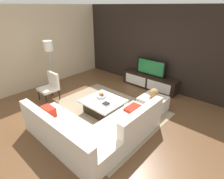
{
  "coord_description": "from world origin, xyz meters",
  "views": [
    {
      "loc": [
        2.94,
        -2.94,
        2.76
      ],
      "look_at": [
        -0.16,
        0.54,
        0.54
      ],
      "focal_mm": 28.4,
      "sensor_mm": 36.0,
      "label": 1
    }
  ],
  "objects_px": {
    "fruit_bowl": "(101,95)",
    "coffee_table": "(103,106)",
    "media_console": "(149,81)",
    "ottoman": "(153,104)",
    "decorative_ball": "(154,93)",
    "sectional_couch": "(92,129)",
    "book_stack": "(106,104)",
    "accent_chair_near": "(50,85)",
    "television": "(151,67)",
    "floor_lamp": "(49,49)"
  },
  "relations": [
    {
      "from": "fruit_bowl",
      "to": "television",
      "type": "bearing_deg",
      "value": 82.81
    },
    {
      "from": "accent_chair_near",
      "to": "book_stack",
      "type": "relative_size",
      "value": 4.4
    },
    {
      "from": "coffee_table",
      "to": "ottoman",
      "type": "distance_m",
      "value": 1.42
    },
    {
      "from": "sectional_couch",
      "to": "ottoman",
      "type": "relative_size",
      "value": 3.4
    },
    {
      "from": "sectional_couch",
      "to": "accent_chair_near",
      "type": "height_order",
      "value": "accent_chair_near"
    },
    {
      "from": "media_console",
      "to": "television",
      "type": "xyz_separation_m",
      "value": [
        0.0,
        0.0,
        0.54
      ]
    },
    {
      "from": "media_console",
      "to": "fruit_bowl",
      "type": "relative_size",
      "value": 7.32
    },
    {
      "from": "sectional_couch",
      "to": "coffee_table",
      "type": "relative_size",
      "value": 2.25
    },
    {
      "from": "media_console",
      "to": "accent_chair_near",
      "type": "xyz_separation_m",
      "value": [
        -1.9,
        -2.83,
        0.24
      ]
    },
    {
      "from": "ottoman",
      "to": "book_stack",
      "type": "distance_m",
      "value": 1.39
    },
    {
      "from": "fruit_bowl",
      "to": "decorative_ball",
      "type": "distance_m",
      "value": 1.49
    },
    {
      "from": "ottoman",
      "to": "television",
      "type": "bearing_deg",
      "value": 124.71
    },
    {
      "from": "coffee_table",
      "to": "fruit_bowl",
      "type": "xyz_separation_m",
      "value": [
        -0.18,
        0.1,
        0.23
      ]
    },
    {
      "from": "coffee_table",
      "to": "ottoman",
      "type": "bearing_deg",
      "value": 46.97
    },
    {
      "from": "accent_chair_near",
      "to": "ottoman",
      "type": "distance_m",
      "value": 3.2
    },
    {
      "from": "floor_lamp",
      "to": "decorative_ball",
      "type": "bearing_deg",
      "value": 18.36
    },
    {
      "from": "accent_chair_near",
      "to": "book_stack",
      "type": "height_order",
      "value": "accent_chair_near"
    },
    {
      "from": "coffee_table",
      "to": "book_stack",
      "type": "distance_m",
      "value": 0.32
    },
    {
      "from": "sectional_couch",
      "to": "decorative_ball",
      "type": "distance_m",
      "value": 2.06
    },
    {
      "from": "ottoman",
      "to": "accent_chair_near",
      "type": "bearing_deg",
      "value": -150.49
    },
    {
      "from": "ottoman",
      "to": "fruit_bowl",
      "type": "bearing_deg",
      "value": -140.67
    },
    {
      "from": "fruit_bowl",
      "to": "book_stack",
      "type": "bearing_deg",
      "value": -28.38
    },
    {
      "from": "media_console",
      "to": "coffee_table",
      "type": "relative_size",
      "value": 1.94
    },
    {
      "from": "media_console",
      "to": "sectional_couch",
      "type": "relative_size",
      "value": 0.86
    },
    {
      "from": "media_console",
      "to": "decorative_ball",
      "type": "distance_m",
      "value": 1.56
    },
    {
      "from": "decorative_ball",
      "to": "fruit_bowl",
      "type": "bearing_deg",
      "value": -140.67
    },
    {
      "from": "media_console",
      "to": "decorative_ball",
      "type": "xyz_separation_m",
      "value": [
        0.87,
        -1.26,
        0.29
      ]
    },
    {
      "from": "television",
      "to": "coffee_table",
      "type": "bearing_deg",
      "value": -92.49
    },
    {
      "from": "accent_chair_near",
      "to": "decorative_ball",
      "type": "bearing_deg",
      "value": 24.12
    },
    {
      "from": "ottoman",
      "to": "decorative_ball",
      "type": "distance_m",
      "value": 0.34
    },
    {
      "from": "television",
      "to": "fruit_bowl",
      "type": "distance_m",
      "value": 2.24
    },
    {
      "from": "floor_lamp",
      "to": "book_stack",
      "type": "relative_size",
      "value": 8.7
    },
    {
      "from": "fruit_bowl",
      "to": "coffee_table",
      "type": "bearing_deg",
      "value": -29.22
    },
    {
      "from": "floor_lamp",
      "to": "television",
      "type": "bearing_deg",
      "value": 43.51
    },
    {
      "from": "floor_lamp",
      "to": "decorative_ball",
      "type": "distance_m",
      "value": 3.67
    },
    {
      "from": "floor_lamp",
      "to": "fruit_bowl",
      "type": "bearing_deg",
      "value": 4.61
    },
    {
      "from": "sectional_couch",
      "to": "fruit_bowl",
      "type": "bearing_deg",
      "value": 126.25
    },
    {
      "from": "floor_lamp",
      "to": "fruit_bowl",
      "type": "relative_size",
      "value": 6.15
    },
    {
      "from": "media_console",
      "to": "accent_chair_near",
      "type": "relative_size",
      "value": 2.35
    },
    {
      "from": "coffee_table",
      "to": "ottoman",
      "type": "height_order",
      "value": "ottoman"
    },
    {
      "from": "coffee_table",
      "to": "floor_lamp",
      "type": "distance_m",
      "value": 2.71
    },
    {
      "from": "sectional_couch",
      "to": "coffee_table",
      "type": "distance_m",
      "value": 1.15
    },
    {
      "from": "media_console",
      "to": "coffee_table",
      "type": "bearing_deg",
      "value": -92.49
    },
    {
      "from": "floor_lamp",
      "to": "book_stack",
      "type": "distance_m",
      "value": 2.82
    },
    {
      "from": "coffee_table",
      "to": "accent_chair_near",
      "type": "height_order",
      "value": "accent_chair_near"
    },
    {
      "from": "ottoman",
      "to": "book_stack",
      "type": "xyz_separation_m",
      "value": [
        -0.75,
        -1.15,
        0.2
      ]
    },
    {
      "from": "decorative_ball",
      "to": "floor_lamp",
      "type": "bearing_deg",
      "value": -161.64
    },
    {
      "from": "sectional_couch",
      "to": "ottoman",
      "type": "bearing_deg",
      "value": 79.87
    },
    {
      "from": "television",
      "to": "coffee_table",
      "type": "distance_m",
      "value": 2.37
    },
    {
      "from": "media_console",
      "to": "sectional_couch",
      "type": "distance_m",
      "value": 3.31
    }
  ]
}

